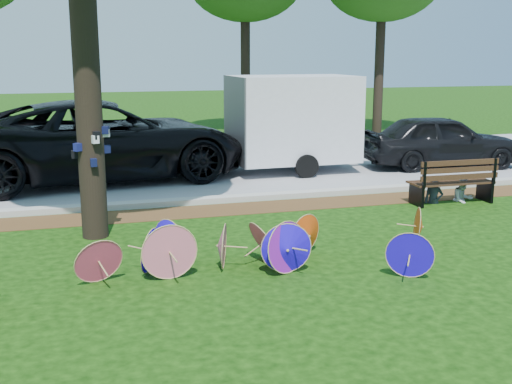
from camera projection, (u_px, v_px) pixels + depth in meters
ground at (261, 291)px, 8.53m from camera, size 90.00×90.00×0.00m
mulch_strip at (197, 212)px, 12.76m from camera, size 90.00×1.00×0.01m
curb at (191, 201)px, 13.40m from camera, size 90.00×0.30×0.12m
street at (163, 170)px, 17.31m from camera, size 90.00×8.00×0.01m
parasol_pile at (231, 248)px, 9.21m from camera, size 7.32×2.11×0.81m
black_van at (104, 140)px, 15.75m from camera, size 7.46×4.15×1.97m
dark_pickup at (441, 141)px, 17.61m from camera, size 4.41×2.16×1.45m
cargo_trailer at (293, 118)px, 16.83m from camera, size 3.20×2.07×2.81m
park_bench at (451, 181)px, 13.44m from camera, size 1.83×0.71×0.95m
person_left at (435, 178)px, 13.38m from camera, size 0.46×0.39×1.08m
person_right at (464, 177)px, 13.57m from camera, size 0.54×0.44×1.04m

